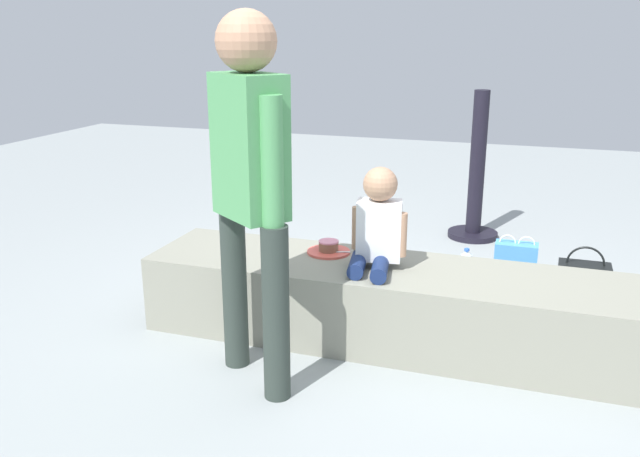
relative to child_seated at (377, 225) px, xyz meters
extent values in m
plane|color=#92999A|center=(0.04, 0.02, -0.59)|extent=(12.00, 12.00, 0.00)
cube|color=gray|center=(0.04, 0.02, -0.40)|extent=(2.34, 0.56, 0.38)
cylinder|color=navy|center=(-0.07, -0.08, -0.18)|extent=(0.12, 0.26, 0.08)
cylinder|color=navy|center=(0.04, -0.10, -0.18)|extent=(0.12, 0.26, 0.08)
cube|color=white|center=(0.00, 0.02, -0.03)|extent=(0.23, 0.17, 0.28)
sphere|color=tan|center=(0.00, 0.02, 0.19)|extent=(0.16, 0.16, 0.16)
cylinder|color=tan|center=(-0.11, 0.04, -0.04)|extent=(0.05, 0.05, 0.21)
cylinder|color=tan|center=(0.12, 0.00, -0.04)|extent=(0.05, 0.05, 0.21)
cylinder|color=#2C3630|center=(-0.26, -0.64, -0.22)|extent=(0.11, 0.11, 0.74)
cylinder|color=#2C3630|center=(-0.54, -0.43, -0.22)|extent=(0.11, 0.11, 0.74)
cube|color=#4E9859|center=(-0.40, -0.53, 0.44)|extent=(0.37, 0.34, 0.57)
sphere|color=tan|center=(-0.40, -0.53, 0.84)|extent=(0.24, 0.24, 0.24)
cylinder|color=#4E9859|center=(-0.26, -0.63, 0.38)|extent=(0.09, 0.09, 0.54)
cylinder|color=#4E9859|center=(-0.53, -0.44, 0.38)|extent=(0.09, 0.09, 0.54)
cylinder|color=#E0594C|center=(-0.28, 0.13, -0.21)|extent=(0.22, 0.22, 0.01)
cylinder|color=#8A5B45|center=(-0.28, 0.13, -0.18)|extent=(0.10, 0.10, 0.05)
cylinder|color=pink|center=(-0.28, 0.13, -0.15)|extent=(0.10, 0.10, 0.01)
cube|color=silver|center=(-0.22, 0.12, -0.20)|extent=(0.11, 0.04, 0.00)
cube|color=#4C99E0|center=(0.62, 0.75, -0.43)|extent=(0.23, 0.11, 0.33)
torus|color=white|center=(0.57, 0.75, -0.26)|extent=(0.09, 0.01, 0.09)
torus|color=white|center=(0.67, 0.75, -0.26)|extent=(0.09, 0.01, 0.09)
cylinder|color=black|center=(0.27, 1.86, -0.57)|extent=(0.36, 0.36, 0.04)
cylinder|color=black|center=(0.27, 1.86, -0.04)|extent=(0.11, 0.11, 1.02)
cylinder|color=silver|center=(0.32, 1.03, -0.52)|extent=(0.07, 0.07, 0.14)
cone|color=silver|center=(0.32, 1.03, -0.44)|extent=(0.07, 0.07, 0.03)
cylinder|color=blue|center=(0.32, 1.03, -0.42)|extent=(0.03, 0.03, 0.01)
cylinder|color=red|center=(-0.26, 0.92, -0.54)|extent=(0.09, 0.09, 0.11)
cube|color=white|center=(-0.47, 0.70, -0.53)|extent=(0.36, 0.34, 0.14)
cube|color=black|center=(0.99, 0.88, -0.49)|extent=(0.28, 0.15, 0.21)
torus|color=black|center=(0.99, 0.88, -0.39)|extent=(0.21, 0.01, 0.21)
camera|label=1|loc=(0.70, -2.93, 0.90)|focal=37.51mm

